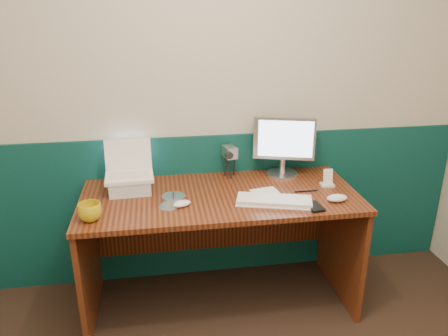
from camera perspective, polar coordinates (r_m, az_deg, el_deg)
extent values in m
cube|color=beige|center=(2.73, -2.91, 9.31)|extent=(3.50, 0.04, 2.50)
cube|color=#083733|center=(2.96, -2.63, -5.11)|extent=(3.48, 0.02, 1.00)
cube|color=#3C180A|center=(2.71, -0.50, -10.69)|extent=(1.60, 0.70, 0.75)
cube|color=silver|center=(2.62, -12.17, -2.17)|extent=(0.25, 0.21, 0.08)
cube|color=white|center=(2.44, 6.57, -4.33)|extent=(0.43, 0.24, 0.02)
ellipsoid|color=white|center=(2.52, 14.55, -3.81)|extent=(0.12, 0.08, 0.04)
ellipsoid|color=white|center=(2.39, -5.52, -4.65)|extent=(0.12, 0.10, 0.03)
imported|color=gold|center=(2.33, -17.12, -5.50)|extent=(0.14, 0.14, 0.09)
cylinder|color=silver|center=(2.47, -6.60, -3.91)|extent=(0.13, 0.13, 0.03)
cylinder|color=#AEB3BE|center=(2.41, -7.21, -4.98)|extent=(0.12, 0.12, 0.00)
cylinder|color=black|center=(2.61, 10.65, -2.98)|extent=(0.14, 0.01, 0.01)
cube|color=white|center=(2.58, 5.32, -3.07)|extent=(0.17, 0.13, 0.00)
cube|color=silver|center=(2.72, 13.33, -2.14)|extent=(0.08, 0.06, 0.01)
cube|color=white|center=(2.70, 13.42, -1.08)|extent=(0.06, 0.03, 0.09)
cube|color=black|center=(2.42, 11.75, -4.97)|extent=(0.08, 0.13, 0.01)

